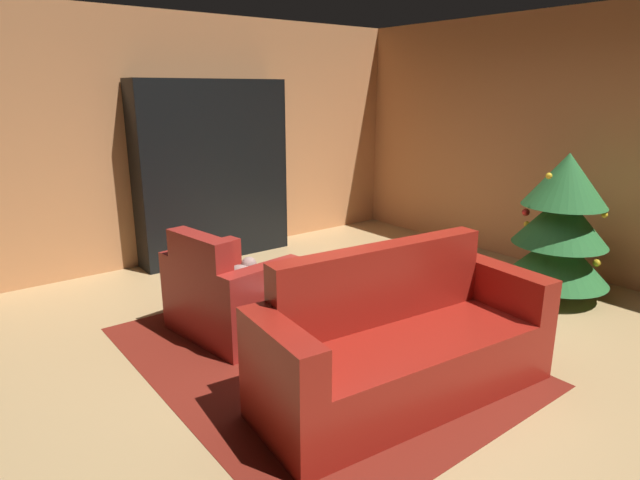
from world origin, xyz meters
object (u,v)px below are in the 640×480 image
Objects in this scene: coffee_table at (318,305)px; book_stack_on_table at (315,291)px; couch_red at (402,348)px; decorated_tree at (561,225)px; bottle_on_table at (341,285)px; bookshelf_unit at (223,173)px; armchair_red at (229,297)px.

book_stack_on_table reaches higher than coffee_table.
decorated_tree is (-0.28, 2.40, 0.39)m from couch_red.
bookshelf_unit is at bearing 168.88° from bottle_on_table.
couch_red is 2.45m from decorated_tree.
bookshelf_unit is 0.99× the size of couch_red.
decorated_tree reaches higher than couch_red.
armchair_red is 0.51× the size of couch_red.
couch_red reaches higher than book_stack_on_table.
bookshelf_unit reaches higher than coffee_table.
decorated_tree is at bearing 78.16° from book_stack_on_table.
bottle_on_table is (0.13, 0.11, 0.17)m from coffee_table.
decorated_tree reaches higher than bottle_on_table.
bottle_on_table reaches higher than book_stack_on_table.
bookshelf_unit is 2.75m from book_stack_on_table.
decorated_tree is at bearing 81.70° from bottle_on_table.
bottle_on_table is (0.18, 0.11, 0.07)m from book_stack_on_table.
couch_red is 10.04× the size of book_stack_on_table.
book_stack_on_table is at bearing -148.12° from bottle_on_table.
couch_red is 0.77m from coffee_table.
book_stack_on_table is (2.63, -0.66, -0.50)m from bookshelf_unit.
decorated_tree is at bearing 96.72° from couch_red.
bookshelf_unit is at bearing 170.69° from couch_red.
armchair_red is at bearing -153.26° from book_stack_on_table.
couch_red is (1.50, 0.45, 0.02)m from armchair_red.
decorated_tree is (0.35, 2.39, 0.15)m from bottle_on_table.
bottle_on_table is (0.87, 0.46, 0.25)m from armchair_red.
coffee_table is at bearing -172.54° from couch_red.
bottle_on_table is 0.21× the size of decorated_tree.
bookshelf_unit is 3.54m from couch_red.
armchair_red is 0.80m from book_stack_on_table.
bottle_on_table is at bearing 31.88° from book_stack_on_table.
bookshelf_unit reaches higher than decorated_tree.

